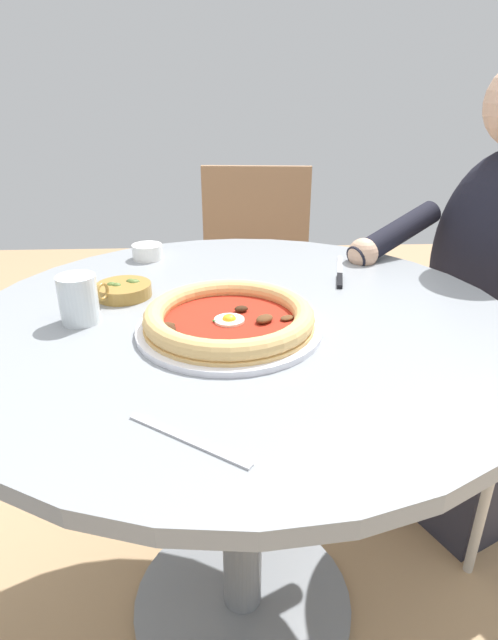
{
  "coord_description": "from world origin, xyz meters",
  "views": [
    {
      "loc": [
        0.03,
        0.83,
        1.13
      ],
      "look_at": [
        -0.01,
        0.03,
        0.76
      ],
      "focal_mm": 28.64,
      "sensor_mm": 36.0,
      "label": 1
    }
  ],
  "objects_px": {
    "pizza_on_plate": "(229,320)",
    "fork_utensil": "(188,439)",
    "dining_table": "(241,398)",
    "water_glass": "(79,302)",
    "diner_person": "(480,343)",
    "ramekin_capers": "(147,251)",
    "cafe_chair_spare_near": "(255,269)",
    "steak_knife": "(340,275)",
    "olive_pan": "(123,290)"
  },
  "relations": [
    {
      "from": "steak_knife",
      "to": "ramekin_capers",
      "type": "height_order",
      "value": "ramekin_capers"
    },
    {
      "from": "water_glass",
      "to": "cafe_chair_spare_near",
      "type": "relative_size",
      "value": 0.09
    },
    {
      "from": "ramekin_capers",
      "to": "cafe_chair_spare_near",
      "type": "distance_m",
      "value": 0.7
    },
    {
      "from": "fork_utensil",
      "to": "cafe_chair_spare_near",
      "type": "distance_m",
      "value": 1.3
    },
    {
      "from": "steak_knife",
      "to": "ramekin_capers",
      "type": "relative_size",
      "value": 3.04
    },
    {
      "from": "pizza_on_plate",
      "to": "cafe_chair_spare_near",
      "type": "distance_m",
      "value": 1.02
    },
    {
      "from": "steak_knife",
      "to": "cafe_chair_spare_near",
      "type": "bearing_deg",
      "value": -79.55
    },
    {
      "from": "dining_table",
      "to": "ramekin_capers",
      "type": "height_order",
      "value": "ramekin_capers"
    },
    {
      "from": "dining_table",
      "to": "ramekin_capers",
      "type": "relative_size",
      "value": 14.17
    },
    {
      "from": "ramekin_capers",
      "to": "cafe_chair_spare_near",
      "type": "xyz_separation_m",
      "value": [
        -0.29,
        -0.59,
        -0.25
      ]
    },
    {
      "from": "dining_table",
      "to": "pizza_on_plate",
      "type": "relative_size",
      "value": 3.22
    },
    {
      "from": "diner_person",
      "to": "cafe_chair_spare_near",
      "type": "xyz_separation_m",
      "value": [
        0.54,
        -0.61,
        -0.0
      ]
    },
    {
      "from": "pizza_on_plate",
      "to": "fork_utensil",
      "type": "xyz_separation_m",
      "value": [
        0.05,
        0.29,
        -0.02
      ]
    },
    {
      "from": "steak_knife",
      "to": "cafe_chair_spare_near",
      "type": "height_order",
      "value": "cafe_chair_spare_near"
    },
    {
      "from": "water_glass",
      "to": "ramekin_capers",
      "type": "relative_size",
      "value": 1.19
    },
    {
      "from": "dining_table",
      "to": "fork_utensil",
      "type": "relative_size",
      "value": 6.75
    },
    {
      "from": "dining_table",
      "to": "fork_utensil",
      "type": "height_order",
      "value": "fork_utensil"
    },
    {
      "from": "dining_table",
      "to": "ramekin_capers",
      "type": "xyz_separation_m",
      "value": [
        0.21,
        -0.33,
        0.2
      ]
    },
    {
      "from": "pizza_on_plate",
      "to": "water_glass",
      "type": "relative_size",
      "value": 3.7
    },
    {
      "from": "ramekin_capers",
      "to": "diner_person",
      "type": "height_order",
      "value": "diner_person"
    },
    {
      "from": "dining_table",
      "to": "cafe_chair_spare_near",
      "type": "height_order",
      "value": "cafe_chair_spare_near"
    },
    {
      "from": "cafe_chair_spare_near",
      "to": "steak_knife",
      "type": "bearing_deg",
      "value": 100.45
    },
    {
      "from": "olive_pan",
      "to": "diner_person",
      "type": "xyz_separation_m",
      "value": [
        -0.84,
        -0.21,
        -0.24
      ]
    },
    {
      "from": "dining_table",
      "to": "diner_person",
      "type": "xyz_separation_m",
      "value": [
        -0.62,
        -0.3,
        -0.05
      ]
    },
    {
      "from": "pizza_on_plate",
      "to": "diner_person",
      "type": "distance_m",
      "value": 0.78
    },
    {
      "from": "water_glass",
      "to": "olive_pan",
      "type": "relative_size",
      "value": 0.66
    },
    {
      "from": "water_glass",
      "to": "olive_pan",
      "type": "bearing_deg",
      "value": -115.01
    },
    {
      "from": "pizza_on_plate",
      "to": "dining_table",
      "type": "bearing_deg",
      "value": -106.54
    },
    {
      "from": "diner_person",
      "to": "cafe_chair_spare_near",
      "type": "bearing_deg",
      "value": -48.7
    },
    {
      "from": "pizza_on_plate",
      "to": "diner_person",
      "type": "bearing_deg",
      "value": -150.06
    },
    {
      "from": "steak_knife",
      "to": "olive_pan",
      "type": "relative_size",
      "value": 1.69
    },
    {
      "from": "water_glass",
      "to": "fork_utensil",
      "type": "distance_m",
      "value": 0.39
    },
    {
      "from": "olive_pan",
      "to": "cafe_chair_spare_near",
      "type": "distance_m",
      "value": 0.91
    },
    {
      "from": "dining_table",
      "to": "diner_person",
      "type": "height_order",
      "value": "diner_person"
    },
    {
      "from": "pizza_on_plate",
      "to": "diner_person",
      "type": "xyz_separation_m",
      "value": [
        -0.64,
        -0.37,
        -0.25
      ]
    },
    {
      "from": "ramekin_capers",
      "to": "water_glass",
      "type": "bearing_deg",
      "value": 78.98
    },
    {
      "from": "dining_table",
      "to": "cafe_chair_spare_near",
      "type": "distance_m",
      "value": 0.92
    },
    {
      "from": "fork_utensil",
      "to": "dining_table",
      "type": "bearing_deg",
      "value": -101.53
    },
    {
      "from": "water_glass",
      "to": "dining_table",
      "type": "bearing_deg",
      "value": -175.63
    },
    {
      "from": "pizza_on_plate",
      "to": "steak_knife",
      "type": "distance_m",
      "value": 0.35
    },
    {
      "from": "dining_table",
      "to": "olive_pan",
      "type": "distance_m",
      "value": 0.31
    },
    {
      "from": "dining_table",
      "to": "cafe_chair_spare_near",
      "type": "xyz_separation_m",
      "value": [
        -0.08,
        -0.91,
        -0.05
      ]
    },
    {
      "from": "pizza_on_plate",
      "to": "fork_utensil",
      "type": "relative_size",
      "value": 2.1
    },
    {
      "from": "steak_knife",
      "to": "fork_utensil",
      "type": "distance_m",
      "value": 0.61
    },
    {
      "from": "diner_person",
      "to": "dining_table",
      "type": "bearing_deg",
      "value": 25.74
    },
    {
      "from": "water_glass",
      "to": "diner_person",
      "type": "relative_size",
      "value": 0.07
    },
    {
      "from": "water_glass",
      "to": "fork_utensil",
      "type": "bearing_deg",
      "value": 121.0
    },
    {
      "from": "fork_utensil",
      "to": "steak_knife",
      "type": "bearing_deg",
      "value": -118.28
    },
    {
      "from": "ramekin_capers",
      "to": "olive_pan",
      "type": "distance_m",
      "value": 0.24
    },
    {
      "from": "water_glass",
      "to": "diner_person",
      "type": "distance_m",
      "value": 0.99
    }
  ]
}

